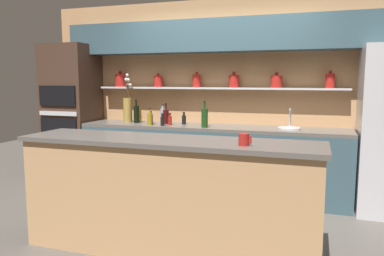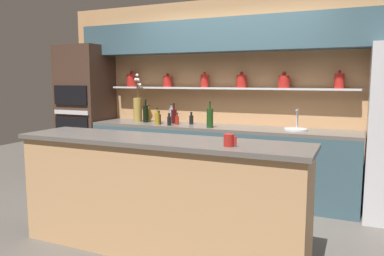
% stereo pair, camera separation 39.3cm
% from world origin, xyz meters
% --- Properties ---
extents(ground_plane, '(12.00, 12.00, 0.00)m').
position_xyz_m(ground_plane, '(0.00, 0.00, 0.00)').
color(ground_plane, '#4C4742').
extents(back_wall_unit, '(5.20, 0.44, 2.60)m').
position_xyz_m(back_wall_unit, '(-0.00, 1.53, 1.55)').
color(back_wall_unit, tan).
rests_on(back_wall_unit, ground_plane).
extents(back_counter_unit, '(3.53, 0.62, 0.92)m').
position_xyz_m(back_counter_unit, '(-0.11, 1.24, 0.46)').
color(back_counter_unit, '#334C56').
rests_on(back_counter_unit, ground_plane).
extents(island_counter, '(2.63, 0.61, 1.02)m').
position_xyz_m(island_counter, '(0.00, -0.53, 0.51)').
color(island_counter, tan).
rests_on(island_counter, ground_plane).
extents(oven_tower, '(0.71, 0.64, 2.03)m').
position_xyz_m(oven_tower, '(-2.25, 1.24, 1.01)').
color(oven_tower, '#3D281E').
rests_on(oven_tower, ground_plane).
extents(flower_vase, '(0.14, 0.15, 0.69)m').
position_xyz_m(flower_vase, '(-1.35, 1.29, 1.13)').
color(flower_vase, olive).
rests_on(flower_vase, back_counter_unit).
extents(sink_fixture, '(0.28, 0.28, 0.25)m').
position_xyz_m(sink_fixture, '(0.90, 1.25, 0.95)').
color(sink_fixture, '#B7B7BC').
rests_on(sink_fixture, back_counter_unit).
extents(bottle_oil_0, '(0.06, 0.06, 0.22)m').
position_xyz_m(bottle_oil_0, '(-0.90, 1.08, 1.01)').
color(bottle_oil_0, olive).
rests_on(bottle_oil_0, back_counter_unit).
extents(bottle_sauce_1, '(0.06, 0.06, 0.18)m').
position_xyz_m(bottle_sauce_1, '(-0.93, 1.16, 0.99)').
color(bottle_sauce_1, black).
rests_on(bottle_sauce_1, back_counter_unit).
extents(bottle_oil_2, '(0.07, 0.07, 0.24)m').
position_xyz_m(bottle_oil_2, '(-1.20, 1.35, 1.01)').
color(bottle_oil_2, olive).
rests_on(bottle_oil_2, back_counter_unit).
extents(bottle_sauce_3, '(0.05, 0.05, 0.16)m').
position_xyz_m(bottle_sauce_3, '(-1.00, 1.31, 0.98)').
color(bottle_sauce_3, maroon).
rests_on(bottle_sauce_3, back_counter_unit).
extents(bottle_sauce_4, '(0.05, 0.05, 0.16)m').
position_xyz_m(bottle_sauce_4, '(-0.65, 1.17, 0.99)').
color(bottle_sauce_4, maroon).
rests_on(bottle_sauce_4, back_counter_unit).
extents(bottle_wine_5, '(0.08, 0.08, 0.28)m').
position_xyz_m(bottle_wine_5, '(-0.75, 1.28, 1.02)').
color(bottle_wine_5, '#380C0C').
rests_on(bottle_wine_5, back_counter_unit).
extents(bottle_wine_6, '(0.08, 0.08, 0.33)m').
position_xyz_m(bottle_wine_6, '(-0.13, 1.06, 1.05)').
color(bottle_wine_6, '#193814').
rests_on(bottle_wine_6, back_counter_unit).
extents(bottle_wine_7, '(0.08, 0.08, 0.33)m').
position_xyz_m(bottle_wine_7, '(-1.19, 1.25, 1.04)').
color(bottle_wine_7, black).
rests_on(bottle_wine_7, back_counter_unit).
extents(bottle_sauce_8, '(0.06, 0.06, 0.17)m').
position_xyz_m(bottle_sauce_8, '(-0.50, 1.29, 0.99)').
color(bottle_sauce_8, black).
rests_on(bottle_sauce_8, back_counter_unit).
extents(bottle_spirit_9, '(0.07, 0.07, 0.26)m').
position_xyz_m(bottle_spirit_9, '(-0.86, 1.41, 1.03)').
color(bottle_spirit_9, gray).
rests_on(bottle_spirit_9, back_counter_unit).
extents(bottle_sauce_10, '(0.05, 0.05, 0.16)m').
position_xyz_m(bottle_sauce_10, '(-0.71, 1.06, 0.99)').
color(bottle_sauce_10, black).
rests_on(bottle_sauce_10, back_counter_unit).
extents(coffee_mug, '(0.10, 0.08, 0.09)m').
position_xyz_m(coffee_mug, '(0.68, -0.64, 1.07)').
color(coffee_mug, maroon).
rests_on(coffee_mug, island_counter).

